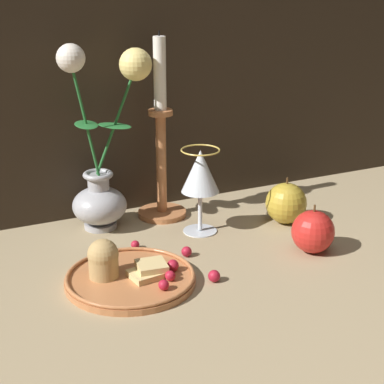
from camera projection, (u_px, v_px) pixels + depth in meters
name	position (u px, v px, depth m)	size (l,w,h in m)	color
ground_plane	(187.00, 252.00, 1.12)	(2.40, 2.40, 0.00)	#9E8966
vase	(103.00, 164.00, 1.18)	(0.18, 0.10, 0.35)	#A3A3A8
plate_with_pastries	(126.00, 274.00, 1.01)	(0.21, 0.21, 0.07)	#B77042
wine_glass	(200.00, 174.00, 1.16)	(0.07, 0.07, 0.16)	silver
candlestick	(161.00, 153.00, 1.23)	(0.10, 0.10, 0.36)	#B77042
apple_beside_vase	(286.00, 203.00, 1.23)	(0.08, 0.08, 0.09)	#B2932D
apple_near_glass	(313.00, 232.00, 1.11)	(0.08, 0.08, 0.09)	red
berry_near_plate	(187.00, 252.00, 1.10)	(0.02, 0.02, 0.02)	#AD192D
berry_front_center	(135.00, 245.00, 1.13)	(0.02, 0.02, 0.02)	#AD192D
berry_by_glass_stem	(214.00, 276.00, 1.01)	(0.02, 0.02, 0.02)	#AD192D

